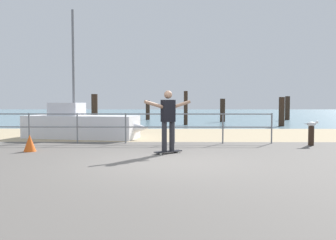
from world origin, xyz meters
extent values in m
cube|color=#605B56|center=(0.00, -1.00, 0.00)|extent=(24.00, 10.00, 0.04)
cube|color=tan|center=(0.00, 7.00, 0.00)|extent=(24.00, 6.00, 0.04)
cube|color=slate|center=(0.00, 35.00, 0.00)|extent=(72.00, 50.00, 0.04)
cylinder|color=slate|center=(-4.75, 3.60, 0.53)|extent=(0.05, 0.05, 1.05)
cylinder|color=slate|center=(-3.10, 3.60, 0.53)|extent=(0.05, 0.05, 1.05)
cylinder|color=slate|center=(-1.45, 3.60, 0.53)|extent=(0.05, 0.05, 1.05)
cylinder|color=slate|center=(0.20, 3.60, 0.53)|extent=(0.05, 0.05, 1.05)
cylinder|color=slate|center=(1.85, 3.60, 0.53)|extent=(0.05, 0.05, 1.05)
cylinder|color=slate|center=(3.50, 3.60, 0.53)|extent=(0.05, 0.05, 1.05)
cylinder|color=slate|center=(-1.45, 3.60, 1.02)|extent=(9.90, 0.04, 0.04)
cylinder|color=slate|center=(-1.45, 3.60, 0.58)|extent=(9.90, 0.04, 0.04)
cube|color=silver|center=(-3.43, 5.33, 0.45)|extent=(4.59, 2.24, 0.90)
cone|color=silver|center=(-1.27, 4.89, 0.45)|extent=(1.23, 0.97, 0.77)
cylinder|color=slate|center=(-3.72, 5.39, 2.95)|extent=(0.10, 0.10, 4.10)
cube|color=silver|center=(-4.02, 5.45, 1.15)|extent=(1.35, 1.12, 0.50)
cube|color=black|center=(0.02, 1.35, 0.07)|extent=(0.78, 0.59, 0.02)
cylinder|color=silver|center=(-0.18, 1.13, 0.03)|extent=(0.07, 0.06, 0.06)
cylinder|color=silver|center=(-0.26, 1.27, 0.03)|extent=(0.07, 0.06, 0.06)
cylinder|color=silver|center=(0.30, 1.43, 0.03)|extent=(0.07, 0.06, 0.06)
cylinder|color=silver|center=(0.21, 1.56, 0.03)|extent=(0.07, 0.06, 0.06)
cylinder|color=#26262B|center=(-0.08, 1.28, 0.48)|extent=(0.14, 0.14, 0.80)
cylinder|color=#26262B|center=(0.12, 1.41, 0.48)|extent=(0.14, 0.14, 0.80)
cube|color=black|center=(0.02, 1.35, 1.18)|extent=(0.41, 0.36, 0.60)
sphere|color=#9E755B|center=(0.02, 1.35, 1.62)|extent=(0.22, 0.22, 0.22)
cylinder|color=#9E755B|center=(-0.36, 1.11, 1.36)|extent=(0.52, 0.37, 0.23)
cylinder|color=#9E755B|center=(0.40, 1.58, 1.36)|extent=(0.52, 0.37, 0.23)
cylinder|color=#332319|center=(4.64, 3.12, 0.32)|extent=(0.18, 0.18, 0.64)
ellipsoid|color=white|center=(4.64, 3.12, 0.71)|extent=(0.34, 0.19, 0.14)
sphere|color=white|center=(4.83, 3.15, 0.77)|extent=(0.09, 0.09, 0.09)
cone|color=gold|center=(4.88, 3.16, 0.77)|extent=(0.05, 0.03, 0.02)
cube|color=slate|center=(4.48, 3.10, 0.72)|extent=(0.13, 0.10, 0.02)
cylinder|color=#332319|center=(-4.60, 12.76, 0.96)|extent=(0.38, 0.38, 1.92)
cylinder|color=#332319|center=(-1.81, 19.30, 0.78)|extent=(0.33, 0.33, 1.56)
cylinder|color=#332319|center=(0.99, 13.09, 1.06)|extent=(0.24, 0.24, 2.11)
cylinder|color=#332319|center=(3.78, 16.52, 0.84)|extent=(0.36, 0.36, 1.68)
cylinder|color=#332319|center=(6.57, 12.06, 0.86)|extent=(0.33, 0.33, 1.73)
cylinder|color=#332319|center=(9.37, 19.27, 0.95)|extent=(0.37, 0.37, 1.91)
cone|color=#E55919|center=(-3.92, 1.67, 0.25)|extent=(0.36, 0.36, 0.50)
camera|label=1|loc=(0.12, -7.85, 1.41)|focal=36.19mm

